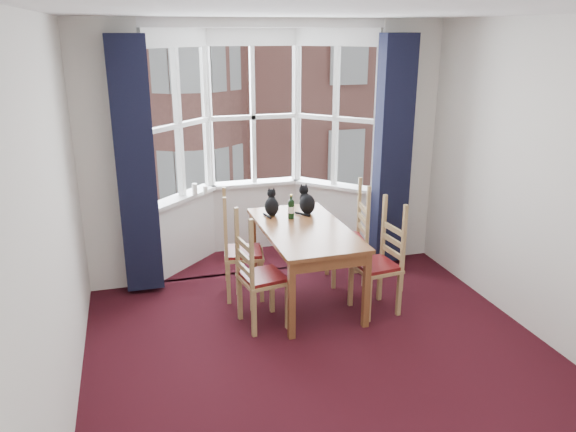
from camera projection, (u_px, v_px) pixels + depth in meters
name	position (u px, v px, depth m)	size (l,w,h in m)	color
floor	(336.00, 376.00, 4.56)	(4.50, 4.50, 0.00)	black
ceiling	(348.00, 10.00, 3.68)	(4.50, 4.50, 0.00)	white
wall_left	(50.00, 239.00, 3.60)	(4.50, 4.50, 0.00)	silver
wall_right	(568.00, 193.00, 4.64)	(4.50, 4.50, 0.00)	silver
wall_near	(561.00, 396.00, 2.07)	(4.00, 4.00, 0.00)	silver
wall_back_pier_left	(112.00, 161.00, 5.75)	(0.70, 0.12, 2.80)	silver
wall_back_pier_right	(404.00, 144.00, 6.60)	(0.70, 0.12, 2.80)	silver
bay_window	(258.00, 143.00, 6.63)	(2.76, 0.94, 2.80)	white
curtain_left	(136.00, 168.00, 5.66)	(0.38, 0.22, 2.60)	black
curtain_right	(393.00, 152.00, 6.39)	(0.38, 0.22, 2.60)	black
dining_table	(305.00, 236.00, 5.67)	(0.86, 1.57, 0.79)	brown
chair_left_near	(254.00, 280.00, 5.20)	(0.46, 0.48, 0.92)	#A4834F
chair_left_far	(235.00, 254.00, 5.81)	(0.46, 0.48, 0.92)	#A4834F
chair_right_near	(384.00, 265.00, 5.53)	(0.44, 0.46, 0.92)	#A4834F
chair_right_far	(354.00, 240.00, 6.18)	(0.46, 0.47, 0.92)	#A4834F
cat_left	(272.00, 205.00, 5.99)	(0.19, 0.24, 0.29)	black
cat_right	(307.00, 202.00, 6.05)	(0.21, 0.26, 0.32)	black
wine_bottle	(291.00, 208.00, 5.88)	(0.07, 0.07, 0.26)	black
candle_tall	(195.00, 189.00, 6.44)	(0.06, 0.06, 0.14)	white
candle_short	(205.00, 190.00, 6.50)	(0.06, 0.06, 0.09)	white
street	(157.00, 172.00, 35.90)	(80.00, 80.00, 0.00)	#333335
tenement_building	(174.00, 67.00, 16.85)	(18.40, 7.80, 15.20)	#A76356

